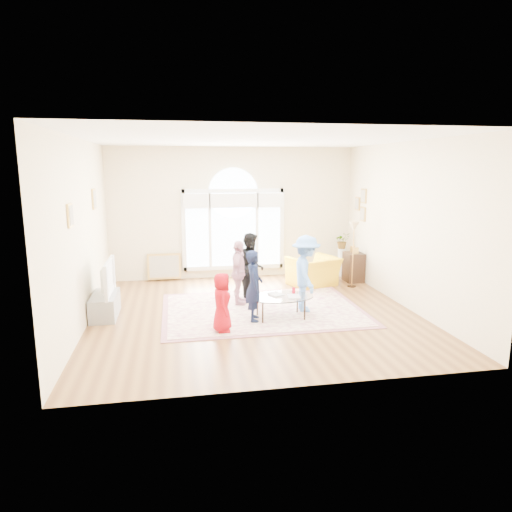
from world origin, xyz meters
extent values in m
plane|color=brown|center=(0.00, 0.00, 0.00)|extent=(6.00, 6.00, 0.00)
plane|color=beige|center=(0.00, 3.00, 1.60)|extent=(6.00, 0.00, 6.00)
plane|color=beige|center=(0.00, -3.00, 1.60)|extent=(6.00, 0.00, 6.00)
plane|color=beige|center=(-3.00, 0.00, 1.60)|extent=(0.00, 6.00, 6.00)
plane|color=beige|center=(3.00, 0.00, 1.60)|extent=(0.00, 6.00, 6.00)
plane|color=white|center=(0.00, 0.00, 3.20)|extent=(6.00, 6.00, 0.00)
cube|color=white|center=(0.00, 2.96, 0.25)|extent=(2.50, 0.08, 0.10)
cube|color=white|center=(0.00, 2.96, 2.15)|extent=(2.50, 0.08, 0.10)
cube|color=white|center=(-1.22, 2.96, 1.20)|extent=(0.10, 0.08, 2.00)
cube|color=white|center=(1.22, 2.96, 1.20)|extent=(0.10, 0.08, 2.00)
cube|color=#C6E2FF|center=(-0.90, 2.96, 1.20)|extent=(0.55, 0.02, 1.80)
cube|color=#C6E2FF|center=(0.90, 2.96, 1.20)|extent=(0.55, 0.02, 1.80)
cube|color=#C6E2FF|center=(0.00, 2.96, 1.20)|extent=(1.10, 0.02, 1.80)
cylinder|color=#C6E2FF|center=(0.00, 2.96, 2.10)|extent=(1.20, 0.02, 1.20)
cube|color=white|center=(-0.59, 2.95, 1.20)|extent=(0.07, 0.04, 1.80)
cube|color=white|center=(0.59, 2.95, 1.20)|extent=(0.07, 0.04, 1.80)
cube|color=white|center=(-0.90, 2.88, 1.92)|extent=(0.65, 0.12, 0.35)
cube|color=white|center=(0.00, 2.88, 1.92)|extent=(1.20, 0.12, 0.35)
cube|color=white|center=(0.90, 2.88, 1.92)|extent=(0.65, 0.12, 0.35)
cube|color=tan|center=(-2.98, 1.30, 2.10)|extent=(0.03, 0.34, 0.40)
cube|color=#ADA38E|center=(-2.96, 1.30, 2.10)|extent=(0.01, 0.28, 0.34)
cube|color=tan|center=(-2.98, -0.90, 2.00)|extent=(0.03, 0.30, 0.36)
cube|color=#ADA38E|center=(-2.96, -0.90, 2.00)|extent=(0.01, 0.24, 0.30)
cube|color=tan|center=(2.98, 2.05, 2.05)|extent=(0.03, 0.28, 0.34)
cube|color=#ADA38E|center=(2.96, 2.05, 2.05)|extent=(0.01, 0.22, 0.28)
cube|color=tan|center=(2.98, 2.05, 1.62)|extent=(0.03, 0.28, 0.34)
cube|color=#ADA38E|center=(2.96, 2.05, 1.62)|extent=(0.01, 0.22, 0.28)
cube|color=tan|center=(2.98, 2.40, 1.84)|extent=(0.03, 0.26, 0.32)
cube|color=#ADA38E|center=(2.96, 2.40, 1.84)|extent=(0.01, 0.20, 0.26)
cube|color=beige|center=(0.18, 0.16, 0.01)|extent=(3.60, 2.60, 0.02)
cube|color=#8F5761|center=(0.18, 0.16, 0.01)|extent=(3.80, 2.80, 0.01)
cube|color=gray|center=(-2.75, 0.30, 0.21)|extent=(0.45, 1.00, 0.42)
imported|color=black|center=(-2.75, 0.30, 0.74)|extent=(0.14, 1.10, 0.64)
cube|color=#59B3E9|center=(-2.66, 0.30, 0.74)|extent=(0.02, 0.90, 0.51)
ellipsoid|color=silver|center=(0.41, -0.39, 0.41)|extent=(1.24, 0.82, 0.02)
cylinder|color=black|center=(0.79, -0.15, 0.20)|extent=(0.03, 0.03, 0.40)
cylinder|color=black|center=(0.02, -0.18, 0.20)|extent=(0.03, 0.03, 0.40)
cylinder|color=black|center=(0.81, -0.60, 0.20)|extent=(0.03, 0.03, 0.40)
cylinder|color=black|center=(0.03, -0.62, 0.20)|extent=(0.03, 0.03, 0.40)
imported|color=#B2A58C|center=(0.25, -0.34, 0.43)|extent=(0.31, 0.35, 0.03)
imported|color=#B2A58C|center=(0.53, -0.47, 0.43)|extent=(0.25, 0.32, 0.02)
cylinder|color=red|center=(0.68, -0.27, 0.48)|extent=(0.07, 0.07, 0.12)
imported|color=yellow|center=(1.71, 1.79, 0.34)|extent=(1.28, 1.21, 0.67)
cube|color=black|center=(2.78, 2.01, 0.35)|extent=(0.40, 0.50, 0.70)
cylinder|color=black|center=(2.55, 1.53, 0.01)|extent=(0.20, 0.20, 0.02)
cylinder|color=#AC7B36|center=(2.55, 1.53, 0.68)|extent=(0.02, 0.02, 1.35)
cone|color=#CCB284|center=(2.55, 1.53, 1.40)|extent=(0.24, 0.24, 0.22)
cylinder|color=white|center=(2.70, 2.60, 0.35)|extent=(0.20, 0.20, 0.70)
imported|color=#33722D|center=(2.70, 2.60, 0.90)|extent=(0.37, 0.32, 0.41)
cube|color=tan|center=(-1.71, 2.90, 0.00)|extent=(0.80, 0.14, 0.62)
imported|color=#A60915|center=(-0.71, -0.89, 0.52)|extent=(0.33, 0.50, 0.99)
imported|color=black|center=(-0.09, -0.44, 0.66)|extent=(0.36, 0.50, 1.27)
imported|color=black|center=(0.11, 1.08, 0.70)|extent=(0.56, 0.70, 1.36)
imported|color=#D192A6|center=(-0.22, 0.59, 0.66)|extent=(0.51, 0.81, 1.28)
imported|color=#5E96ED|center=(0.98, -0.05, 0.74)|extent=(0.63, 0.98, 1.45)
camera|label=1|loc=(-1.44, -8.13, 2.71)|focal=32.00mm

